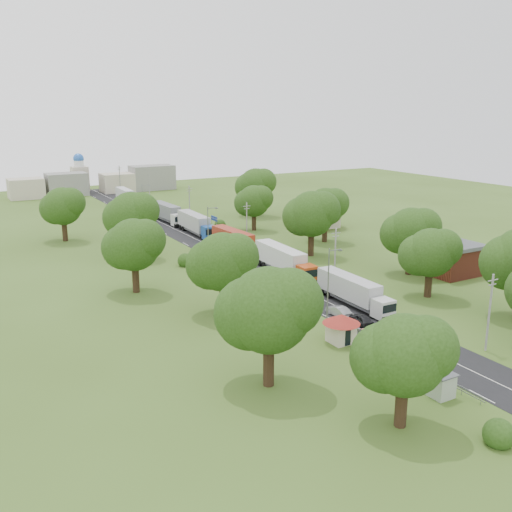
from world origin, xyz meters
TOP-DOWN VIEW (x-y plane):
  - ground at (0.00, 0.00)m, footprint 260.00×260.00m
  - road at (0.00, 20.00)m, footprint 8.00×200.00m
  - boom_barrier at (-1.36, -25.00)m, footprint 9.22×0.35m
  - guard_booth at (-7.20, -25.00)m, footprint 4.40×4.40m
  - kiosk at (-7.00, -40.00)m, footprint 2.30×2.30m
  - guard_rail at (-5.00, -35.00)m, footprint 0.10×17.00m
  - info_sign at (5.20, 35.00)m, footprint 0.12×3.10m
  - pole_0 at (5.50, -35.00)m, footprint 1.60×0.24m
  - pole_1 at (5.50, -7.00)m, footprint 1.60×0.24m
  - pole_2 at (5.50, 21.00)m, footprint 1.60×0.24m
  - pole_3 at (5.50, 49.00)m, footprint 1.60×0.24m
  - pole_4 at (5.50, 77.00)m, footprint 1.60×0.24m
  - pole_5 at (5.50, 105.00)m, footprint 1.60×0.24m
  - lamp_0 at (-5.35, -20.00)m, footprint 2.03×0.22m
  - lamp_1 at (-5.35, 15.00)m, footprint 2.03×0.22m
  - lamp_2 at (-5.35, 50.00)m, footprint 2.03×0.22m
  - tree_2 at (13.99, -17.86)m, footprint 8.00×8.00m
  - tree_3 at (19.99, -7.84)m, footprint 8.80×8.80m
  - tree_4 at (12.99, 10.17)m, footprint 9.60×9.60m
  - tree_5 at (21.99, 18.16)m, footprint 8.80×8.80m
  - tree_6 at (14.99, 35.14)m, footprint 8.00×8.00m
  - tree_7 at (23.99, 50.17)m, footprint 9.60×9.60m
  - tree_8 at (-14.01, -41.86)m, footprint 8.00×8.00m
  - tree_9 at (-20.01, -29.83)m, footprint 9.60×9.60m
  - tree_10 at (-15.01, -9.84)m, footprint 8.80×8.80m
  - tree_11 at (-22.01, 5.16)m, footprint 8.80×8.80m
  - tree_12 at (-16.01, 25.17)m, footprint 9.60×9.60m
  - tree_13 at (-24.01, 45.16)m, footprint 8.80×8.80m
  - house_brick at (26.00, -12.00)m, footprint 8.60×6.60m
  - house_cream at (30.00, 30.00)m, footprint 10.08×10.08m
  - distant_town at (0.68, 110.00)m, footprint 52.00×8.00m
  - church at (-4.00, 118.00)m, footprint 5.00×5.00m
  - truck_0 at (2.11, -15.64)m, footprint 2.64×14.33m
  - truck_1 at (2.22, 2.38)m, footprint 3.17×15.76m
  - truck_2 at (2.01, 19.13)m, footprint 3.13×14.97m
  - truck_3 at (1.95, 37.53)m, footprint 3.11×15.76m
  - truck_4 at (1.63, 53.58)m, footprint 3.09×15.36m
  - truck_5 at (1.80, 70.89)m, footprint 2.69×14.51m
  - truck_6 at (1.65, 86.65)m, footprint 2.78×14.29m
  - car_lane_front at (-1.52, -21.81)m, footprint 2.05×4.15m
  - car_lane_mid at (-2.13, -18.00)m, footprint 1.49×4.15m
  - car_lane_rear at (-2.05, -9.65)m, footprint 2.38×5.44m
  - car_verge_near at (6.72, 9.71)m, footprint 3.18×5.65m
  - car_verge_far at (8.00, 33.55)m, footprint 2.49×4.53m
  - pedestrian_near at (-2.48, -27.35)m, footprint 0.68×0.45m
  - pedestrian_booth at (-5.18, -24.03)m, footprint 0.88×0.96m

SIDE VIEW (x-z plane):
  - ground at x=0.00m, z-range 0.00..0.00m
  - road at x=0.00m, z-range -0.02..0.02m
  - guard_rail at x=-5.00m, z-range -0.85..0.85m
  - car_lane_mid at x=-2.13m, z-range 0.00..1.36m
  - car_lane_front at x=-1.52m, z-range 0.00..1.36m
  - car_verge_far at x=8.00m, z-range 0.00..1.46m
  - car_verge_near at x=6.72m, z-range 0.00..1.49m
  - car_lane_rear at x=-2.05m, z-range 0.00..1.56m
  - pedestrian_booth at x=-5.18m, z-range 0.00..1.59m
  - boom_barrier at x=-1.36m, z-range 0.30..1.48m
  - pedestrian_near at x=-2.48m, z-range 0.00..1.85m
  - kiosk at x=-7.00m, z-range 0.02..2.43m
  - truck_6 at x=1.65m, z-range 0.12..4.08m
  - truck_0 at x=2.11m, z-range 0.12..4.09m
  - truck_5 at x=1.80m, z-range 0.12..4.14m
  - guard_booth at x=-7.20m, z-range 0.44..3.89m
  - truck_2 at x=2.01m, z-range 0.13..4.26m
  - truck_4 at x=1.63m, z-range 0.13..4.38m
  - truck_1 at x=2.22m, z-range 0.13..4.49m
  - truck_3 at x=1.95m, z-range 0.13..4.49m
  - house_brick at x=26.00m, z-range 0.05..5.25m
  - info_sign at x=5.20m, z-range 0.95..5.05m
  - distant_town at x=0.68m, z-range -0.51..7.49m
  - house_cream at x=30.00m, z-range 0.74..6.54m
  - pole_0 at x=5.50m, z-range 0.18..9.18m
  - pole_1 at x=5.50m, z-range 0.18..9.18m
  - pole_2 at x=5.50m, z-range 0.18..9.18m
  - pole_3 at x=5.50m, z-range 0.18..9.18m
  - pole_4 at x=5.50m, z-range 0.18..9.18m
  - pole_5 at x=5.50m, z-range 0.18..9.18m
  - church at x=-4.00m, z-range -0.76..11.54m
  - lamp_0 at x=-5.35m, z-range 0.55..10.55m
  - lamp_1 at x=-5.35m, z-range 0.55..10.55m
  - lamp_2 at x=-5.35m, z-range 0.55..10.55m
  - tree_2 at x=13.99m, z-range 1.55..11.65m
  - tree_6 at x=14.99m, z-range 1.55..11.65m
  - tree_8 at x=-14.01m, z-range 1.55..11.65m
  - tree_3 at x=19.99m, z-range 1.69..12.76m
  - tree_5 at x=21.99m, z-range 1.69..12.76m
  - tree_10 at x=-15.01m, z-range 1.69..12.76m
  - tree_11 at x=-22.01m, z-range 1.69..12.76m
  - tree_13 at x=-24.01m, z-range 1.69..12.76m
  - tree_4 at x=12.99m, z-range 1.83..13.88m
  - tree_7 at x=23.99m, z-range 1.83..13.88m
  - tree_9 at x=-20.01m, z-range 1.83..13.88m
  - tree_12 at x=-16.01m, z-range 1.83..13.88m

